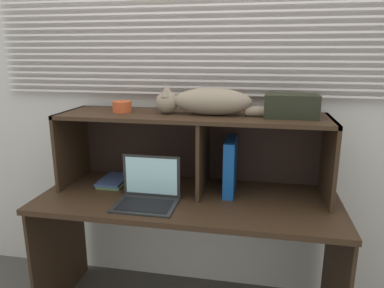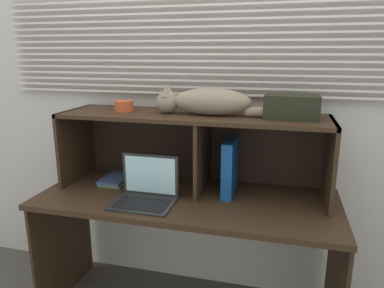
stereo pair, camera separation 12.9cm
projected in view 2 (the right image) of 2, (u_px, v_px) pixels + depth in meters
The scene contains 9 objects.
back_panel_with_blinds at pixel (202, 98), 2.20m from camera, with size 4.40×0.08×2.50m.
desk at pixel (187, 219), 2.01m from camera, with size 1.64×0.66×0.76m.
hutch_shelf_unit at pixel (195, 135), 2.04m from camera, with size 1.50×0.40×0.44m.
cat at pixel (206, 102), 1.94m from camera, with size 0.72×0.16×0.15m.
laptop at pixel (146, 192), 1.90m from camera, with size 0.32×0.24×0.24m.
binder_upright at pixel (230, 166), 2.00m from camera, with size 0.06×0.27×0.31m, color #124690.
book_stack at pixel (117, 179), 2.21m from camera, with size 0.16×0.24×0.03m.
small_basket at pixel (124, 106), 2.07m from camera, with size 0.11×0.11×0.06m, color #C64C25.
storage_box at pixel (291, 107), 1.84m from camera, with size 0.28×0.16×0.12m, color black.
Camera 2 is at (0.49, -1.60, 1.53)m, focal length 33.50 mm.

